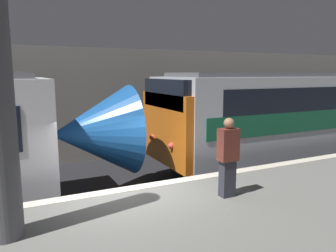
# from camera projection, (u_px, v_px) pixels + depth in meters

# --- Properties ---
(ground_plane) EXTENTS (120.00, 120.00, 0.00)m
(ground_plane) POSITION_uv_depth(u_px,v_px,m) (125.00, 237.00, 7.17)
(ground_plane) COLOR black
(station_rear_barrier) EXTENTS (50.00, 0.15, 4.54)m
(station_rear_barrier) POSITION_uv_depth(u_px,v_px,m) (69.00, 106.00, 12.76)
(station_rear_barrier) COLOR #9E998E
(station_rear_barrier) RESTS_ON ground
(person_waiting) EXTENTS (0.38, 0.24, 1.56)m
(person_waiting) POSITION_uv_depth(u_px,v_px,m) (228.00, 156.00, 6.35)
(person_waiting) COLOR #2D2D38
(person_waiting) RESTS_ON platform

